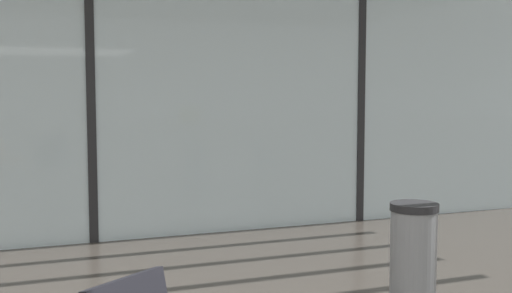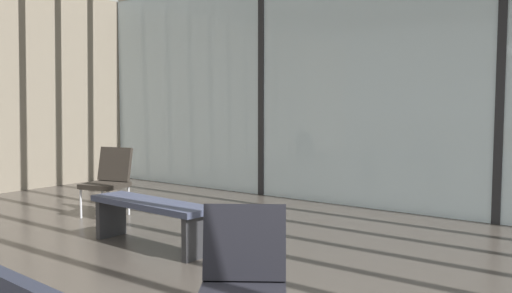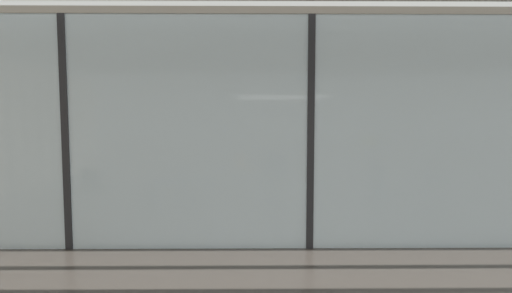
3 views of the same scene
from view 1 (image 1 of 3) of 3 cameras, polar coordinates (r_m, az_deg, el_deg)
name	(u,v)px [view 1 (image 1 of 3)]	position (r m, az deg, el deg)	size (l,w,h in m)	color
glass_curtain_wall	(90,97)	(7.35, -14.90, 4.43)	(14.00, 0.08, 3.36)	silver
window_mullion_1	(90,97)	(7.35, -14.90, 4.43)	(0.10, 0.12, 3.36)	black
window_mullion_2	(360,96)	(8.46, 9.46, 4.56)	(0.10, 0.12, 3.36)	black
parked_airplane	(42,62)	(11.79, -19.03, 7.33)	(13.71, 4.55, 4.55)	silver
trash_bin	(413,257)	(5.12, 14.19, -9.76)	(0.38, 0.38, 0.86)	slate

